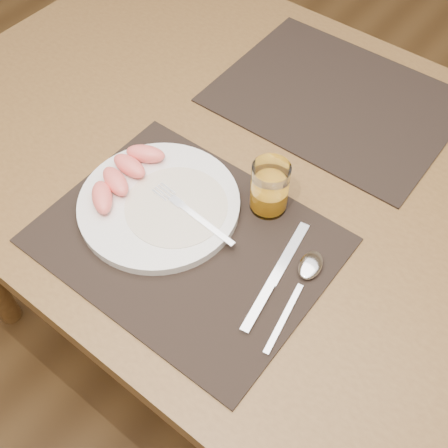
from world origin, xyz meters
TOP-DOWN VIEW (x-y plane):
  - ground at (0.00, 0.00)m, footprint 5.00×5.00m
  - table at (0.00, 0.00)m, footprint 1.40×0.90m
  - placemat_near at (-0.01, -0.22)m, footprint 0.45×0.35m
  - placemat_far at (-0.00, 0.22)m, footprint 0.46×0.36m
  - plate at (-0.09, -0.20)m, footprint 0.27×0.27m
  - plate_dressing at (-0.06, -0.19)m, footprint 0.17×0.17m
  - fork at (-0.04, -0.18)m, footprint 0.18×0.03m
  - knife at (0.14, -0.21)m, footprint 0.05×0.22m
  - spoon at (0.17, -0.16)m, footprint 0.06×0.19m
  - juice_glass at (0.05, -0.08)m, footprint 0.06×0.06m
  - grapefruit_wedges at (-0.17, -0.20)m, footprint 0.09×0.18m

SIDE VIEW (x-z plane):
  - ground at x=0.00m, z-range 0.00..0.00m
  - table at x=0.00m, z-range 0.29..1.04m
  - placemat_near at x=-0.01m, z-range 0.75..0.75m
  - placemat_far at x=0.00m, z-range 0.75..0.75m
  - knife at x=0.14m, z-range 0.75..0.76m
  - spoon at x=0.17m, z-range 0.75..0.77m
  - plate at x=-0.09m, z-range 0.75..0.77m
  - plate_dressing at x=-0.06m, z-range 0.77..0.77m
  - fork at x=-0.04m, z-range 0.77..0.77m
  - grapefruit_wedges at x=-0.17m, z-range 0.77..0.80m
  - juice_glass at x=0.05m, z-range 0.75..0.84m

